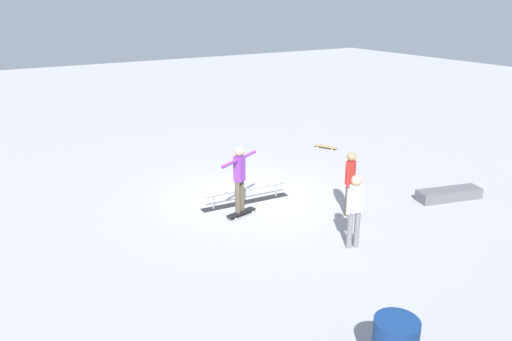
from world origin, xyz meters
The scene contains 8 objects.
ground_plane centered at (0.00, 0.00, 0.00)m, with size 60.00×60.00×0.00m, color #9E9EA3.
grind_rail centered at (0.26, 0.14, 0.16)m, with size 2.37×0.39×0.37m.
skate_ledge centered at (-4.29, 2.67, 0.14)m, with size 1.70×0.47×0.27m, color #595960.
skater_main centered at (0.76, 0.72, 0.99)m, with size 1.25×0.71×1.70m.
skateboard_main centered at (0.75, 0.78, 0.07)m, with size 0.82×0.39×0.09m.
bystander_white_shirt centered at (-0.43, 3.35, 0.89)m, with size 0.36×0.24×1.58m.
bystander_red_shirt centered at (-1.46, 2.04, 0.88)m, with size 0.34×0.25×1.55m.
loose_skateboard_natural centered at (-4.49, -2.54, 0.07)m, with size 0.52×0.81×0.09m.
Camera 1 is at (6.07, 10.21, 4.89)m, focal length 34.93 mm.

